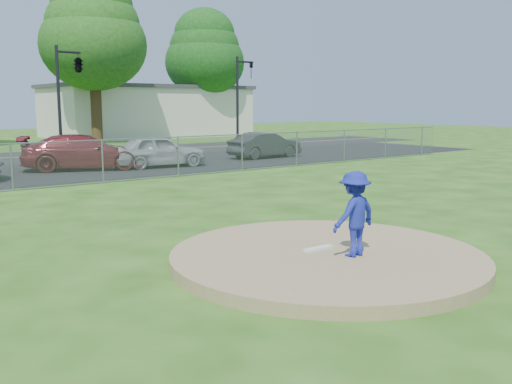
% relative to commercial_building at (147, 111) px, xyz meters
% --- Properties ---
extents(ground, '(120.00, 120.00, 0.00)m').
position_rel_commercial_building_xyz_m(ground, '(-16.00, -28.00, -2.16)').
color(ground, '#245111').
rests_on(ground, ground).
extents(pitchers_mound, '(5.40, 5.40, 0.20)m').
position_rel_commercial_building_xyz_m(pitchers_mound, '(-16.00, -38.00, -2.06)').
color(pitchers_mound, '#937B50').
rests_on(pitchers_mound, ground).
extents(pitching_rubber, '(0.60, 0.15, 0.04)m').
position_rel_commercial_building_xyz_m(pitching_rubber, '(-16.00, -37.80, -1.94)').
color(pitching_rubber, white).
rests_on(pitching_rubber, pitchers_mound).
extents(chain_link_fence, '(40.00, 0.06, 1.50)m').
position_rel_commercial_building_xyz_m(chain_link_fence, '(-16.00, -26.00, -1.41)').
color(chain_link_fence, gray).
rests_on(chain_link_fence, ground).
extents(parking_lot, '(50.00, 8.00, 0.01)m').
position_rel_commercial_building_xyz_m(parking_lot, '(-16.00, -21.50, -2.15)').
color(parking_lot, black).
rests_on(parking_lot, ground).
extents(commercial_building, '(16.40, 9.40, 4.30)m').
position_rel_commercial_building_xyz_m(commercial_building, '(0.00, 0.00, 0.00)').
color(commercial_building, beige).
rests_on(commercial_building, ground).
extents(tree_right, '(7.28, 7.28, 11.63)m').
position_rel_commercial_building_xyz_m(tree_right, '(-7.00, -6.00, 5.49)').
color(tree_right, '#3A2715').
rests_on(tree_right, ground).
extents(tree_far_right, '(6.72, 6.72, 10.74)m').
position_rel_commercial_building_xyz_m(tree_far_right, '(4.00, -3.00, 4.90)').
color(tree_far_right, '#3D2616').
rests_on(tree_far_right, ground).
extents(traffic_signal_center, '(1.42, 2.48, 5.60)m').
position_rel_commercial_building_xyz_m(traffic_signal_center, '(-12.03, -16.00, 2.45)').
color(traffic_signal_center, black).
rests_on(traffic_signal_center, ground).
extents(traffic_signal_right, '(1.28, 0.20, 5.60)m').
position_rel_commercial_building_xyz_m(traffic_signal_right, '(-1.76, -16.00, 1.20)').
color(traffic_signal_right, black).
rests_on(traffic_signal_right, ground).
extents(pitcher, '(0.95, 0.58, 1.43)m').
position_rel_commercial_building_xyz_m(pitcher, '(-15.82, -38.45, -1.25)').
color(pitcher, navy).
rests_on(pitcher, pitchers_mound).
extents(parked_car_darkred, '(5.46, 3.81, 1.47)m').
position_rel_commercial_building_xyz_m(parked_car_darkred, '(-13.97, -21.62, -1.42)').
color(parked_car_darkred, maroon).
rests_on(parked_car_darkred, parking_lot).
extents(parked_car_pearl, '(4.27, 2.09, 1.40)m').
position_rel_commercial_building_xyz_m(parked_car_pearl, '(-11.04, -22.60, -1.45)').
color(parked_car_pearl, '#B3B5B7').
rests_on(parked_car_pearl, parking_lot).
extents(parked_car_charcoal, '(3.97, 1.51, 1.29)m').
position_rel_commercial_building_xyz_m(parked_car_charcoal, '(-4.62, -22.02, -1.50)').
color(parked_car_charcoal, '#29292C').
rests_on(parked_car_charcoal, parking_lot).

